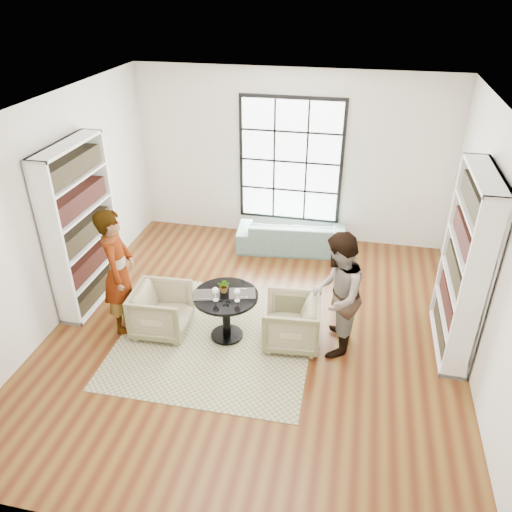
% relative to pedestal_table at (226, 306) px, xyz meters
% --- Properties ---
extents(ground, '(6.00, 6.00, 0.00)m').
position_rel_pedestal_table_xyz_m(ground, '(0.35, 0.17, -0.50)').
color(ground, brown).
extents(room_shell, '(6.00, 6.01, 6.00)m').
position_rel_pedestal_table_xyz_m(room_shell, '(0.35, 0.72, 0.76)').
color(room_shell, silver).
rests_on(room_shell, ground).
extents(rug, '(2.59, 2.59, 0.01)m').
position_rel_pedestal_table_xyz_m(rug, '(-0.14, -0.06, -0.49)').
color(rug, tan).
rests_on(rug, ground).
extents(pedestal_table, '(0.85, 0.85, 0.68)m').
position_rel_pedestal_table_xyz_m(pedestal_table, '(0.00, 0.00, 0.00)').
color(pedestal_table, black).
rests_on(pedestal_table, ground).
extents(sofa, '(1.95, 0.92, 0.55)m').
position_rel_pedestal_table_xyz_m(sofa, '(0.48, 2.62, -0.22)').
color(sofa, slate).
rests_on(sofa, ground).
extents(armchair_left, '(0.77, 0.75, 0.67)m').
position_rel_pedestal_table_xyz_m(armchair_left, '(-0.89, -0.06, -0.16)').
color(armchair_left, tan).
rests_on(armchair_left, ground).
extents(armchair_right, '(0.79, 0.77, 0.67)m').
position_rel_pedestal_table_xyz_m(armchair_right, '(0.86, 0.06, -0.16)').
color(armchair_right, tan).
rests_on(armchair_right, ground).
extents(person_left, '(0.58, 0.74, 1.78)m').
position_rel_pedestal_table_xyz_m(person_left, '(-1.44, -0.06, 0.39)').
color(person_left, gray).
rests_on(person_left, ground).
extents(person_right, '(0.68, 0.85, 1.68)m').
position_rel_pedestal_table_xyz_m(person_right, '(1.41, 0.06, 0.34)').
color(person_right, gray).
rests_on(person_right, ground).
extents(placemat_left, '(0.39, 0.33, 0.01)m').
position_rel_pedestal_table_xyz_m(placemat_left, '(-0.24, -0.06, 0.19)').
color(placemat_left, '#292723').
rests_on(placemat_left, pedestal_table).
extents(placemat_right, '(0.39, 0.33, 0.01)m').
position_rel_pedestal_table_xyz_m(placemat_right, '(0.21, 0.07, 0.19)').
color(placemat_right, '#292723').
rests_on(placemat_right, pedestal_table).
extents(cutlery_left, '(0.19, 0.25, 0.01)m').
position_rel_pedestal_table_xyz_m(cutlery_left, '(-0.24, -0.06, 0.20)').
color(cutlery_left, '#B8B9BD').
rests_on(cutlery_left, placemat_left).
extents(cutlery_right, '(0.19, 0.25, 0.01)m').
position_rel_pedestal_table_xyz_m(cutlery_right, '(0.21, 0.07, 0.20)').
color(cutlery_right, '#B8B9BD').
rests_on(cutlery_right, placemat_right).
extents(wine_glass_left, '(0.09, 0.09, 0.19)m').
position_rel_pedestal_table_xyz_m(wine_glass_left, '(-0.09, -0.14, 0.32)').
color(wine_glass_left, silver).
rests_on(wine_glass_left, pedestal_table).
extents(wine_glass_right, '(0.08, 0.08, 0.18)m').
position_rel_pedestal_table_xyz_m(wine_glass_right, '(0.18, -0.10, 0.32)').
color(wine_glass_right, silver).
rests_on(wine_glass_right, pedestal_table).
extents(flower_centerpiece, '(0.17, 0.15, 0.19)m').
position_rel_pedestal_table_xyz_m(flower_centerpiece, '(-0.03, 0.06, 0.28)').
color(flower_centerpiece, gray).
rests_on(flower_centerpiece, pedestal_table).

